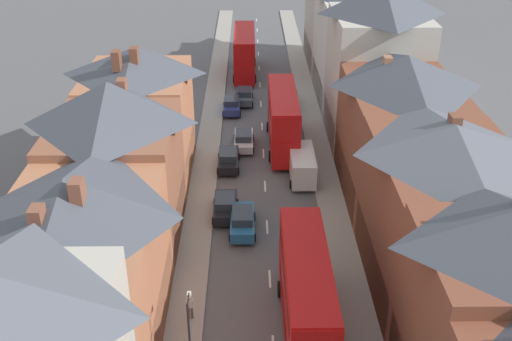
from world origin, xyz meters
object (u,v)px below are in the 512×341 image
(car_far_grey, at_px, (232,105))
(pedestrian_mid_left, at_px, (190,306))
(double_decker_bus_lead, at_px, (283,119))
(car_parked_left_a, at_px, (290,99))
(car_parked_right_b, at_px, (228,159))
(car_near_blue, at_px, (244,139))
(car_parked_right_a, at_px, (242,221))
(delivery_van, at_px, (302,165))
(double_decker_bus_far_approaching, at_px, (244,52))
(street_lamp, at_px, (190,338))
(car_parked_left_b, at_px, (225,206))
(car_near_silver, at_px, (244,96))
(double_decker_bus_mid_street, at_px, (306,295))

(car_far_grey, xyz_separation_m, pedestrian_mid_left, (-1.67, -31.45, 0.21))
(double_decker_bus_lead, xyz_separation_m, car_parked_left_a, (1.31, 9.65, -1.96))
(car_parked_right_b, bearing_deg, car_far_grey, 90.00)
(car_near_blue, height_order, car_parked_right_a, car_parked_right_a)
(delivery_van, distance_m, pedestrian_mid_left, 18.73)
(delivery_van, bearing_deg, pedestrian_mid_left, -114.86)
(car_parked_left_a, relative_size, car_parked_right_a, 0.90)
(double_decker_bus_far_approaching, xyz_separation_m, street_lamp, (-2.44, -48.28, 0.43))
(car_parked_right_b, distance_m, pedestrian_mid_left, 19.23)
(double_decker_bus_lead, distance_m, car_parked_left_b, 13.00)
(car_far_grey, distance_m, pedestrian_mid_left, 31.49)
(car_near_silver, xyz_separation_m, car_far_grey, (-1.30, -2.64, -0.00))
(car_far_grey, bearing_deg, delivery_van, -66.79)
(car_parked_left_b, xyz_separation_m, street_lamp, (-1.15, -16.16, 2.39))
(car_parked_left_a, bearing_deg, car_near_silver, 165.87)
(car_far_grey, xyz_separation_m, street_lamp, (-1.15, -36.28, 2.41))
(car_parked_left_a, distance_m, car_far_grey, 6.36)
(street_lamp, bearing_deg, car_near_silver, 86.40)
(double_decker_bus_far_approaching, xyz_separation_m, delivery_van, (4.91, -26.46, -1.48))
(car_near_blue, relative_size, delivery_van, 0.83)
(car_near_silver, height_order, delivery_van, delivery_van)
(car_parked_left_b, distance_m, pedestrian_mid_left, 11.46)
(car_near_silver, distance_m, car_far_grey, 2.95)
(car_parked_left_b, height_order, delivery_van, delivery_van)
(double_decker_bus_far_approaching, bearing_deg, car_near_blue, -89.97)
(delivery_van, bearing_deg, car_parked_left_a, 90.00)
(car_near_blue, bearing_deg, car_near_silver, 90.00)
(car_parked_left_b, bearing_deg, pedestrian_mid_left, -98.39)
(delivery_van, xyz_separation_m, pedestrian_mid_left, (-7.87, -16.99, -0.30))
(double_decker_bus_far_approaching, relative_size, street_lamp, 1.96)
(car_near_blue, distance_m, street_lamp, 28.09)
(pedestrian_mid_left, relative_size, street_lamp, 0.29)
(car_far_grey, bearing_deg, car_near_silver, 63.82)
(car_parked_left_a, xyz_separation_m, car_parked_right_b, (-6.20, -13.70, -0.04))
(car_parked_left_b, distance_m, car_far_grey, 20.12)
(double_decker_bus_mid_street, height_order, delivery_van, double_decker_bus_mid_street)
(car_near_blue, xyz_separation_m, car_parked_left_b, (-1.30, -11.71, 0.04))
(car_parked_right_b, distance_m, delivery_van, 6.59)
(car_near_blue, bearing_deg, car_far_grey, 98.80)
(car_parked_right_a, xyz_separation_m, car_parked_left_b, (-1.30, 2.04, -0.01))
(double_decker_bus_lead, height_order, pedestrian_mid_left, double_decker_bus_lead)
(double_decker_bus_far_approaching, distance_m, delivery_van, 26.96)
(double_decker_bus_far_approaching, height_order, delivery_van, double_decker_bus_far_approaching)
(car_parked_left_a, height_order, car_parked_right_b, car_parked_left_a)
(double_decker_bus_far_approaching, bearing_deg, car_near_silver, -89.94)
(car_near_blue, xyz_separation_m, car_parked_right_a, (-0.00, -13.75, 0.04))
(car_near_silver, bearing_deg, delivery_van, -74.01)
(double_decker_bus_far_approaching, bearing_deg, car_parked_right_a, -89.98)
(car_parked_right_a, distance_m, car_parked_left_b, 2.42)
(car_parked_left_a, distance_m, street_lamp, 38.48)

